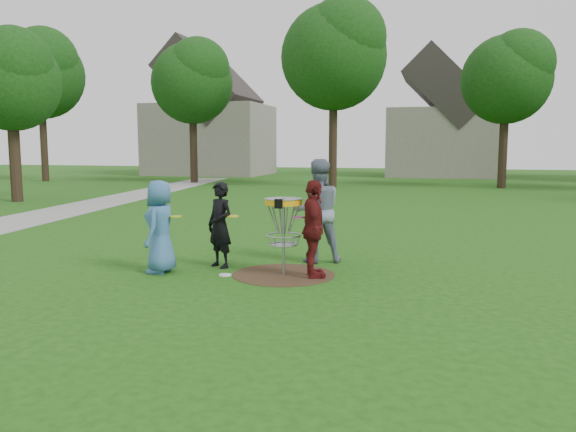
% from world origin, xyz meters
% --- Properties ---
extents(ground, '(100.00, 100.00, 0.00)m').
position_xyz_m(ground, '(0.00, 0.00, 0.00)').
color(ground, '#19470F').
rests_on(ground, ground).
extents(dirt_patch, '(1.80, 1.80, 0.01)m').
position_xyz_m(dirt_patch, '(0.00, 0.00, 0.00)').
color(dirt_patch, '#47331E').
rests_on(dirt_patch, ground).
extents(concrete_path, '(7.75, 39.92, 0.02)m').
position_xyz_m(concrete_path, '(-10.00, 8.00, 0.01)').
color(concrete_path, '#9E9E99').
rests_on(concrete_path, ground).
extents(player_blue, '(0.58, 0.84, 1.65)m').
position_xyz_m(player_blue, '(-2.16, -0.38, 0.82)').
color(player_blue, teal).
rests_on(player_blue, ground).
extents(player_black, '(0.69, 0.61, 1.58)m').
position_xyz_m(player_black, '(-1.30, 0.31, 0.79)').
color(player_black, black).
rests_on(player_black, ground).
extents(player_grey, '(1.19, 1.09, 2.00)m').
position_xyz_m(player_grey, '(0.34, 1.24, 1.00)').
color(player_grey, slate).
rests_on(player_grey, ground).
extents(player_maroon, '(0.70, 1.06, 1.67)m').
position_xyz_m(player_maroon, '(0.54, -0.07, 0.84)').
color(player_maroon, '#5E1515').
rests_on(player_maroon, ground).
extents(disc_on_grass, '(0.22, 0.22, 0.02)m').
position_xyz_m(disc_on_grass, '(-0.97, -0.32, 0.01)').
color(disc_on_grass, white).
rests_on(disc_on_grass, ground).
extents(disc_golf_basket, '(0.66, 0.67, 1.38)m').
position_xyz_m(disc_golf_basket, '(0.00, -0.00, 1.02)').
color(disc_golf_basket, '#9EA0A5').
rests_on(disc_golf_basket, ground).
extents(held_discs, '(2.37, 1.52, 0.27)m').
position_xyz_m(held_discs, '(-0.59, 0.21, 1.06)').
color(held_discs, '#B5CD16').
rests_on(held_discs, ground).
extents(tree_row, '(51.20, 17.42, 9.90)m').
position_xyz_m(tree_row, '(0.44, 20.67, 6.21)').
color(tree_row, '#38281C').
rests_on(tree_row, ground).
extents(house_row, '(44.50, 10.65, 11.62)m').
position_xyz_m(house_row, '(4.78, 33.07, 4.14)').
color(house_row, gray).
rests_on(house_row, ground).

